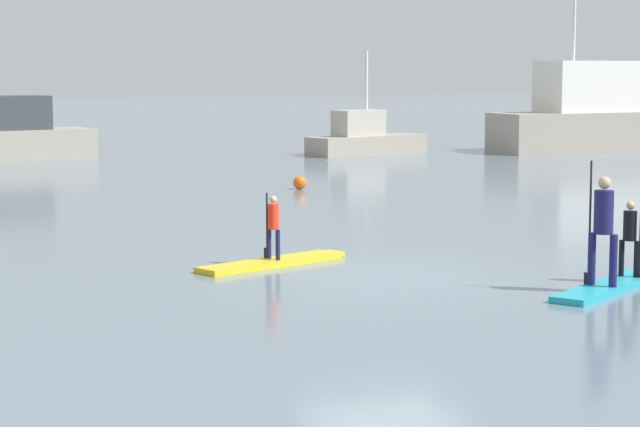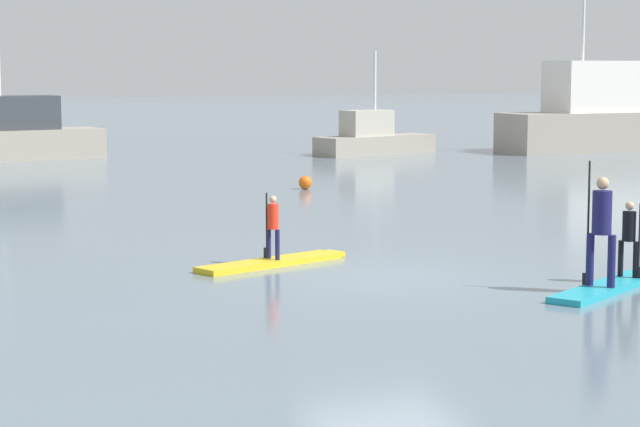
# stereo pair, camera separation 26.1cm
# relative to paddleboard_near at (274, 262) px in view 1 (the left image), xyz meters

# --- Properties ---
(ground_plane) EXTENTS (240.00, 240.00, 0.00)m
(ground_plane) POSITION_rel_paddleboard_near_xyz_m (1.27, -1.87, -0.05)
(ground_plane) COLOR slate
(paddleboard_near) EXTENTS (3.03, 1.59, 0.10)m
(paddleboard_near) POSITION_rel_paddleboard_near_xyz_m (0.00, 0.00, 0.00)
(paddleboard_near) COLOR gold
(paddleboard_near) RESTS_ON ground
(paddler_child_solo) EXTENTS (0.25, 0.37, 1.14)m
(paddler_child_solo) POSITION_rel_paddleboard_near_xyz_m (-0.01, 0.01, 0.67)
(paddler_child_solo) COLOR #19194C
(paddler_child_solo) RESTS_ON paddleboard_near
(paddleboard_far) EXTENTS (2.95, 2.09, 0.10)m
(paddleboard_far) POSITION_rel_paddleboard_near_xyz_m (3.98, -4.16, 0.00)
(paddleboard_far) COLOR #1E9EB2
(paddleboard_far) RESTS_ON ground
(paddler_adult) EXTENTS (0.41, 0.46, 1.90)m
(paddler_adult) POSITION_rel_paddleboard_near_xyz_m (3.72, -4.32, 1.01)
(paddler_adult) COLOR #19194C
(paddler_adult) RESTS_ON paddleboard_far
(paddler_child_front) EXTENTS (0.29, 0.36, 1.20)m
(paddler_child_front) POSITION_rel_paddleboard_near_xyz_m (4.62, -3.77, 0.73)
(paddler_child_front) COLOR black
(paddler_child_front) RESTS_ON paddleboard_far
(fishing_boat_white_large) EXTENTS (9.29, 2.91, 9.67)m
(fishing_boat_white_large) POSITION_rel_paddleboard_near_xyz_m (22.11, 22.66, 1.36)
(fishing_boat_white_large) COLOR #9E9384
(fishing_boat_white_large) RESTS_ON ground
(fishing_boat_green_midground) EXTENTS (5.39, 2.93, 4.01)m
(fishing_boat_green_midground) POSITION_rel_paddleboard_near_xyz_m (12.63, 24.27, 0.56)
(fishing_boat_green_midground) COLOR #9E9384
(fishing_boat_green_midground) RESTS_ON ground
(motor_boat_small_navy) EXTENTS (7.21, 3.30, 6.52)m
(motor_boat_small_navy) POSITION_rel_paddleboard_near_xyz_m (-1.01, 26.21, 0.84)
(motor_boat_small_navy) COLOR #9E9384
(motor_boat_small_navy) RESTS_ON ground
(mooring_buoy_mid) EXTENTS (0.38, 0.38, 0.38)m
(mooring_buoy_mid) POSITION_rel_paddleboard_near_xyz_m (5.24, 12.25, 0.14)
(mooring_buoy_mid) COLOR orange
(mooring_buoy_mid) RESTS_ON ground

